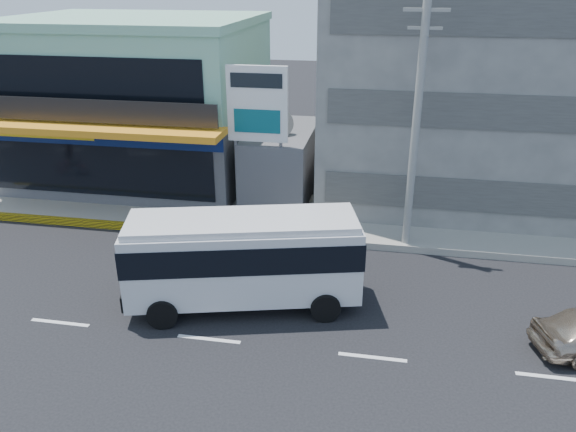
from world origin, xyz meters
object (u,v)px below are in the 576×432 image
(shop_building, at_px, (140,104))
(billboard, at_px, (257,113))
(satellite_dish, at_px, (278,134))
(minibus, at_px, (243,254))
(utility_pole_near, at_px, (416,125))
(concrete_building, at_px, (502,51))

(shop_building, bearing_deg, billboard, -32.32)
(satellite_dish, xyz_separation_m, minibus, (0.60, -8.84, -1.67))
(billboard, distance_m, minibus, 7.74)
(billboard, relative_size, utility_pole_near, 0.69)
(minibus, bearing_deg, satellite_dish, 93.85)
(concrete_building, distance_m, minibus, 16.71)
(shop_building, distance_m, utility_pole_near, 15.50)
(shop_building, relative_size, concrete_building, 0.77)
(shop_building, height_order, concrete_building, concrete_building)
(satellite_dish, height_order, billboard, billboard)
(utility_pole_near, bearing_deg, shop_building, 154.94)
(shop_building, height_order, utility_pole_near, utility_pole_near)
(shop_building, bearing_deg, utility_pole_near, -25.06)
(utility_pole_near, bearing_deg, minibus, -135.89)
(concrete_building, bearing_deg, billboard, -151.08)
(concrete_building, bearing_deg, satellite_dish, -158.20)
(shop_building, relative_size, utility_pole_near, 1.24)
(shop_building, xyz_separation_m, satellite_dish, (8.00, -2.95, -0.42))
(shop_building, relative_size, minibus, 1.55)
(billboard, bearing_deg, concrete_building, 28.92)
(shop_building, bearing_deg, minibus, -53.90)
(shop_building, height_order, minibus, shop_building)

